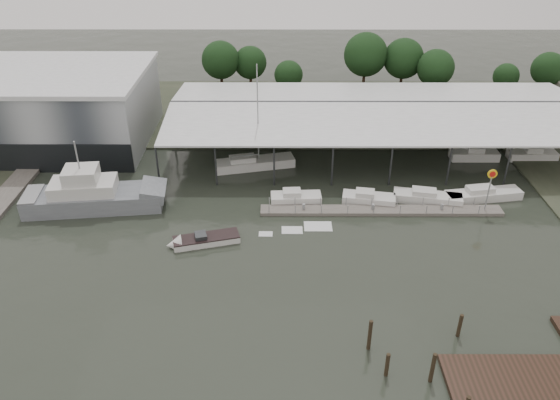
{
  "coord_description": "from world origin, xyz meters",
  "views": [
    {
      "loc": [
        3.4,
        -44.03,
        33.31
      ],
      "look_at": [
        3.26,
        8.45,
        2.5
      ],
      "focal_mm": 35.0,
      "sensor_mm": 36.0,
      "label": 1
    }
  ],
  "objects_px": {
    "white_sailboat": "(254,163)",
    "shell_fuel_sign": "(491,182)",
    "speedboat_underway": "(200,241)",
    "grey_trawler": "(95,196)"
  },
  "relations": [
    {
      "from": "white_sailboat",
      "to": "shell_fuel_sign",
      "type": "bearing_deg",
      "value": -35.64
    },
    {
      "from": "shell_fuel_sign",
      "to": "speedboat_underway",
      "type": "distance_m",
      "value": 33.01
    },
    {
      "from": "shell_fuel_sign",
      "to": "speedboat_underway",
      "type": "height_order",
      "value": "shell_fuel_sign"
    },
    {
      "from": "white_sailboat",
      "to": "speedboat_underway",
      "type": "bearing_deg",
      "value": -118.34
    },
    {
      "from": "shell_fuel_sign",
      "to": "grey_trawler",
      "type": "relative_size",
      "value": 0.33
    },
    {
      "from": "grey_trawler",
      "to": "speedboat_underway",
      "type": "height_order",
      "value": "grey_trawler"
    },
    {
      "from": "speedboat_underway",
      "to": "white_sailboat",
      "type": "bearing_deg",
      "value": -120.16
    },
    {
      "from": "white_sailboat",
      "to": "speedboat_underway",
      "type": "xyz_separation_m",
      "value": [
        -4.87,
        -17.83,
        -0.26
      ]
    },
    {
      "from": "grey_trawler",
      "to": "white_sailboat",
      "type": "xyz_separation_m",
      "value": [
        18.09,
        10.38,
        -0.92
      ]
    },
    {
      "from": "white_sailboat",
      "to": "speedboat_underway",
      "type": "distance_m",
      "value": 18.48
    }
  ]
}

